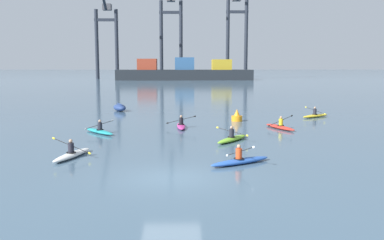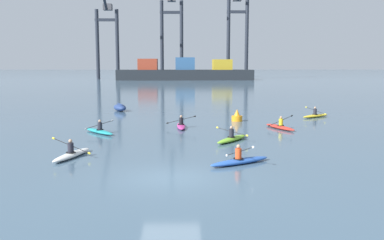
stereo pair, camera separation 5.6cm
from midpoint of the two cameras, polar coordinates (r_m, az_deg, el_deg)
name	(u,v)px [view 2 (the right image)]	position (r m, az deg, el deg)	size (l,w,h in m)	color
ground_plane	(171,178)	(17.66, -2.81, -7.86)	(800.00, 800.00, 0.00)	#425B70
container_barge	(185,72)	(130.50, -0.95, 6.49)	(41.64, 8.06, 6.91)	#1E2328
gantry_crane_west	(107,29)	(143.17, -11.51, 12.03)	(7.74, 20.40, 34.29)	#232833
gantry_crane_west_mid	(172,25)	(144.84, -2.78, 12.69)	(7.86, 18.74, 35.99)	#232833
gantry_crane_east_mid	(238,25)	(143.56, 6.28, 12.75)	(7.37, 21.81, 34.99)	#232833
capsized_dinghy	(120,108)	(43.40, -9.73, 1.68)	(2.01, 2.82, 0.76)	navy
channel_buoy	(237,117)	(35.26, 6.17, 0.43)	(0.90, 0.90, 1.00)	orange
kayak_white	(72,154)	(22.27, -15.93, -4.45)	(2.12, 3.43, 1.02)	silver
kayak_red	(280,127)	(31.49, 11.91, -0.88)	(2.06, 3.37, 1.01)	red
kayak_yellow	(315,115)	(39.29, 16.45, 0.61)	(3.12, 2.46, 0.95)	yellow
kayak_lime	(232,138)	(26.02, 5.51, -2.50)	(2.48, 3.11, 0.95)	#7ABC2D
kayak_blue	(240,160)	(20.13, 6.58, -5.47)	(3.23, 2.25, 1.07)	#2856B2
kayak_teal	(99,131)	(29.53, -12.40, -1.44)	(2.66, 2.98, 0.95)	teal
kayak_magenta	(181,125)	(31.41, -1.43, -0.74)	(2.24, 3.42, 0.95)	#C13384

